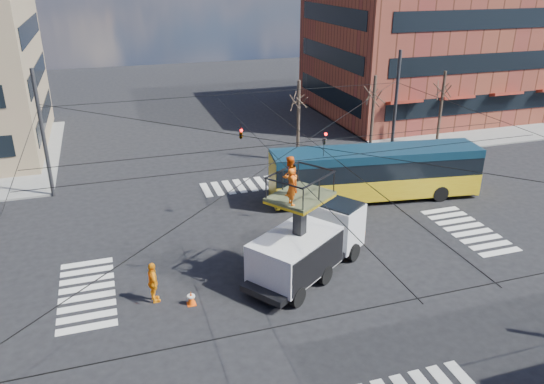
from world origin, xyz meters
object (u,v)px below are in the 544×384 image
Objects in this scene: city_bus at (375,172)px; worker_ground at (153,283)px; flagger at (358,225)px; utility_truck at (309,234)px; traffic_cone at (191,298)px.

city_bus is 15.99m from worker_ground.
flagger is at bearing -118.28° from city_bus.
worker_ground is at bearing 147.25° from utility_truck.
worker_ground is (-7.21, -0.26, -1.06)m from utility_truck.
city_bus is 6.96× the size of flagger.
worker_ground is (-14.28, -7.14, -0.79)m from city_bus.
utility_truck is 4.26m from flagger.
traffic_cone is at bearing 154.88° from utility_truck.
city_bus is at bearing 31.51° from traffic_cone.
city_bus is 15.10m from traffic_cone.
flagger reaches higher than worker_ground.
utility_truck is at bearing -94.94° from worker_ground.
traffic_cone is 1.75m from worker_ground.
utility_truck is 6.06m from traffic_cone.
worker_ground reaches higher than traffic_cone.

